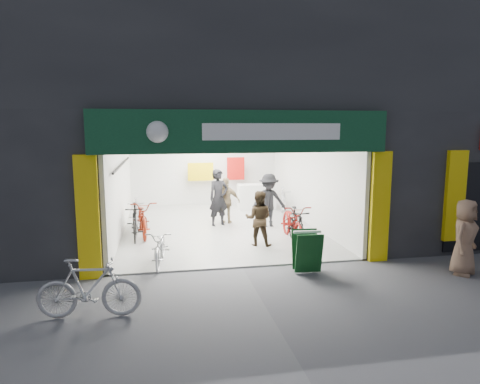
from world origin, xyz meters
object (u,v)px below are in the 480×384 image
object	(u,v)px
bike_left_front	(161,247)
bike_right_front	(297,226)
pedestrian_near	(465,237)
parked_bike	(89,288)
sandwich_board	(307,250)

from	to	relation	value
bike_left_front	bike_right_front	size ratio (longest dim) A/B	0.97
pedestrian_near	parked_bike	bearing A→B (deg)	151.82
sandwich_board	bike_right_front	bearing A→B (deg)	81.98
bike_left_front	pedestrian_near	distance (m)	6.66
sandwich_board	pedestrian_near	bearing A→B (deg)	-8.50
bike_right_front	pedestrian_near	world-z (taller)	pedestrian_near
bike_right_front	pedestrian_near	distance (m)	4.03
bike_right_front	parked_bike	xyz separation A→B (m)	(-4.78, -3.62, 0.01)
bike_right_front	parked_bike	world-z (taller)	parked_bike
bike_left_front	sandwich_board	world-z (taller)	sandwich_board
sandwich_board	bike_left_front	bearing A→B (deg)	165.03
bike_right_front	parked_bike	bearing A→B (deg)	-139.39
parked_bike	pedestrian_near	world-z (taller)	pedestrian_near
bike_left_front	parked_bike	distance (m)	2.84
bike_right_front	parked_bike	size ratio (longest dim) A/B	0.98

